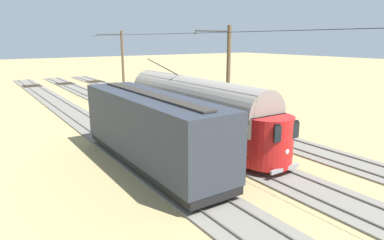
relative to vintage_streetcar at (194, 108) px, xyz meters
The scene contains 9 objects.
ground_plane 5.12m from the vintage_streetcar, 90.00° to the right, with size 220.00×220.00×0.00m, color tan.
track_streetcar_siding 7.14m from the vintage_streetcar, 133.78° to the right, with size 2.80×80.00×0.18m.
track_adjacent_siding 5.38m from the vintage_streetcar, 90.00° to the right, with size 2.80×80.00×0.18m.
track_third_siding 7.14m from the vintage_streetcar, 46.22° to the right, with size 2.80×80.00×0.18m.
vintage_streetcar is the anchor object (origin of this frame).
boxcar_adjacent 5.46m from the vintage_streetcar, 30.66° to the left, with size 2.96×11.75×3.85m.
catenary_pole_foreground 19.08m from the vintage_streetcar, 98.23° to the right, with size 3.02×0.28×7.70m.
catenary_pole_mid_near 3.25m from the vintage_streetcar, behind, with size 3.02×0.28×7.70m.
overhead_wire_run 4.94m from the vintage_streetcar, 95.32° to the right, with size 2.81×41.93×0.18m.
Camera 1 is at (12.48, 22.92, 6.77)m, focal length 31.40 mm.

